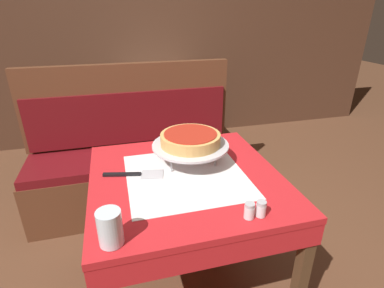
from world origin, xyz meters
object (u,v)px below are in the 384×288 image
object	(u,v)px
deep_dish_pizza	(190,139)
pizza_server	(136,174)
booth_bench	(136,168)
pizza_pan_stand	(190,146)
salt_shaker	(249,211)
dining_table_front	(186,191)
pepper_shaker	(261,209)
condiment_caddy	(163,81)
water_glass_near	(110,228)
dining_table_rear	(162,96)

from	to	relation	value
deep_dish_pizza	pizza_server	world-z (taller)	deep_dish_pizza
booth_bench	pizza_pan_stand	world-z (taller)	booth_bench
salt_shaker	dining_table_front	bearing A→B (deg)	112.93
pepper_shaker	pizza_server	bearing A→B (deg)	135.27
pizza_server	pepper_shaker	size ratio (longest dim) A/B	4.56
salt_shaker	pizza_server	bearing A→B (deg)	131.90
deep_dish_pizza	condiment_caddy	bearing A→B (deg)	85.12
dining_table_front	pepper_shaker	xyz separation A→B (m)	(0.20, -0.36, 0.12)
dining_table_front	pepper_shaker	bearing A→B (deg)	-61.00
pizza_pan_stand	deep_dish_pizza	size ratio (longest dim) A/B	1.29
pizza_server	salt_shaker	size ratio (longest dim) A/B	4.51
water_glass_near	pepper_shaker	world-z (taller)	water_glass_near
water_glass_near	pizza_pan_stand	bearing A→B (deg)	50.42
pizza_server	water_glass_near	size ratio (longest dim) A/B	2.28
water_glass_near	pepper_shaker	size ratio (longest dim) A/B	2.00
deep_dish_pizza	water_glass_near	size ratio (longest dim) A/B	2.35
dining_table_front	condiment_caddy	size ratio (longest dim) A/B	4.77
booth_bench	water_glass_near	world-z (taller)	booth_bench
booth_bench	deep_dish_pizza	bearing A→B (deg)	-72.86
water_glass_near	salt_shaker	distance (m)	0.50
dining_table_front	deep_dish_pizza	size ratio (longest dim) A/B	2.99
condiment_caddy	booth_bench	bearing A→B (deg)	-113.79
dining_table_front	pizza_server	size ratio (longest dim) A/B	3.07
pizza_pan_stand	deep_dish_pizza	xyz separation A→B (m)	(0.00, 0.00, 0.04)
pepper_shaker	salt_shaker	bearing A→B (deg)	-180.00
booth_bench	pepper_shaker	bearing A→B (deg)	-72.81
booth_bench	pizza_server	distance (m)	0.91
dining_table_rear	deep_dish_pizza	xyz separation A→B (m)	(-0.13, -1.65, 0.24)
dining_table_rear	condiment_caddy	world-z (taller)	condiment_caddy
pizza_server	water_glass_near	world-z (taller)	water_glass_near
dining_table_front	pizza_server	bearing A→B (deg)	164.77
pizza_server	deep_dish_pizza	bearing A→B (deg)	11.03
dining_table_rear	booth_bench	world-z (taller)	booth_bench
salt_shaker	condiment_caddy	bearing A→B (deg)	89.00
dining_table_front	booth_bench	xyz separation A→B (m)	(-0.18, 0.88, -0.32)
deep_dish_pizza	salt_shaker	xyz separation A→B (m)	(0.10, -0.48, -0.10)
condiment_caddy	deep_dish_pizza	bearing A→B (deg)	-94.88
pizza_server	booth_bench	bearing A→B (deg)	87.00
pizza_pan_stand	dining_table_front	bearing A→B (deg)	-114.12
deep_dish_pizza	dining_table_front	bearing A→B (deg)	-114.12
salt_shaker	condiment_caddy	world-z (taller)	condiment_caddy
deep_dish_pizza	salt_shaker	world-z (taller)	deep_dish_pizza
dining_table_rear	deep_dish_pizza	bearing A→B (deg)	-94.44
condiment_caddy	pepper_shaker	bearing A→B (deg)	-89.70
pizza_pan_stand	pizza_server	world-z (taller)	pizza_pan_stand
deep_dish_pizza	condiment_caddy	xyz separation A→B (m)	(0.14, 1.61, -0.08)
pizza_server	condiment_caddy	world-z (taller)	condiment_caddy
dining_table_rear	pepper_shaker	size ratio (longest dim) A/B	12.64
pizza_server	condiment_caddy	distance (m)	1.72
pizza_pan_stand	salt_shaker	xyz separation A→B (m)	(0.10, -0.48, -0.06)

